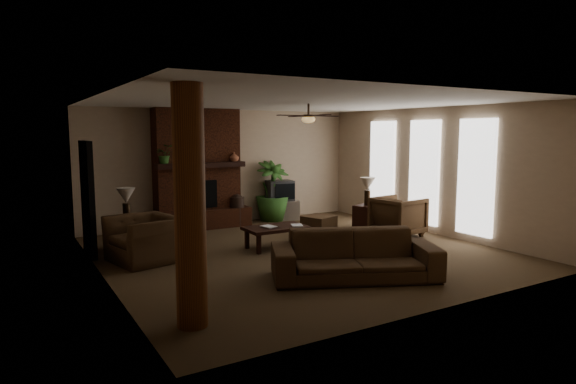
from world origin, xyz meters
TOP-DOWN VIEW (x-y plane):
  - room_shell at (0.00, 0.00)m, footprint 7.00×7.00m
  - fireplace at (-0.80, 3.22)m, footprint 2.40×0.70m
  - windows at (3.45, 0.20)m, footprint 0.08×3.65m
  - log_column at (-2.95, -2.40)m, footprint 0.36×0.36m
  - doorway at (-3.44, 1.80)m, footprint 0.10×1.00m
  - ceiling_fan at (0.40, 0.30)m, footprint 1.35×1.35m
  - sofa at (-0.15, -1.89)m, footprint 2.61×1.72m
  - armchair_left at (-2.67, 0.82)m, footprint 1.03×1.34m
  - armchair_right at (2.60, 0.09)m, footprint 0.98×1.03m
  - coffee_table at (-0.24, 0.47)m, footprint 1.20×0.70m
  - ottoman at (1.26, 1.18)m, footprint 0.76×0.76m
  - tv_stand at (1.44, 3.15)m, footprint 0.96×0.72m
  - tv at (1.38, 3.14)m, footprint 0.73×0.63m
  - floor_vase at (0.09, 2.97)m, footprint 0.34×0.34m
  - floor_plant at (1.15, 3.15)m, footprint 1.05×1.63m
  - side_table_left at (-2.80, 1.82)m, footprint 0.65×0.65m
  - lamp_left at (-2.75, 1.84)m, footprint 0.41×0.41m
  - side_table_right at (2.56, 1.09)m, footprint 0.63×0.63m
  - lamp_right at (2.61, 1.14)m, footprint 0.43×0.43m
  - mantel_plant at (-1.64, 2.98)m, footprint 0.42×0.45m
  - mantel_vase at (0.02, 2.94)m, footprint 0.26×0.27m
  - book_a at (-0.50, 0.45)m, footprint 0.22×0.07m
  - book_b at (0.05, 0.35)m, footprint 0.20×0.11m

SIDE VIEW (x-z plane):
  - ottoman at x=1.26m, z-range 0.00..0.40m
  - tv_stand at x=1.44m, z-range 0.00..0.50m
  - side_table_left at x=-2.80m, z-range 0.00..0.55m
  - side_table_right at x=2.56m, z-range 0.00..0.55m
  - coffee_table at x=-0.24m, z-range 0.16..0.59m
  - floor_plant at x=1.15m, z-range 0.00..0.86m
  - floor_vase at x=0.09m, z-range 0.05..0.82m
  - armchair_right at x=2.60m, z-range 0.00..0.96m
  - sofa at x=-0.15m, z-range 0.00..0.99m
  - armchair_left at x=-2.67m, z-range 0.00..1.05m
  - book_a at x=-0.50m, z-range 0.43..0.72m
  - book_b at x=0.05m, z-range 0.43..0.72m
  - tv at x=1.38m, z-range 0.50..1.02m
  - lamp_left at x=-2.75m, z-range 0.68..1.33m
  - lamp_right at x=2.61m, z-range 0.68..1.33m
  - doorway at x=-3.44m, z-range 0.00..2.10m
  - fireplace at x=-0.80m, z-range -0.24..2.56m
  - windows at x=3.45m, z-range 0.17..2.53m
  - log_column at x=-2.95m, z-range 0.00..2.80m
  - room_shell at x=0.00m, z-range -2.10..4.90m
  - mantel_vase at x=0.02m, z-range 1.56..1.78m
  - mantel_plant at x=-1.64m, z-range 1.56..1.89m
  - ceiling_fan at x=0.40m, z-range 2.34..2.72m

